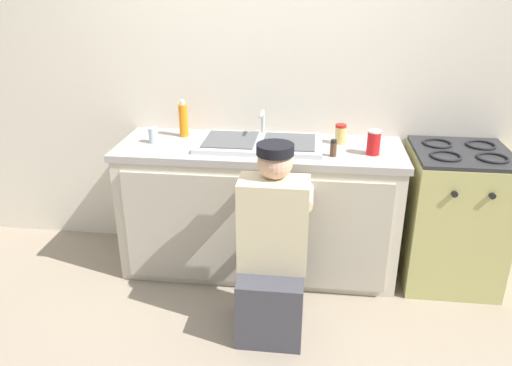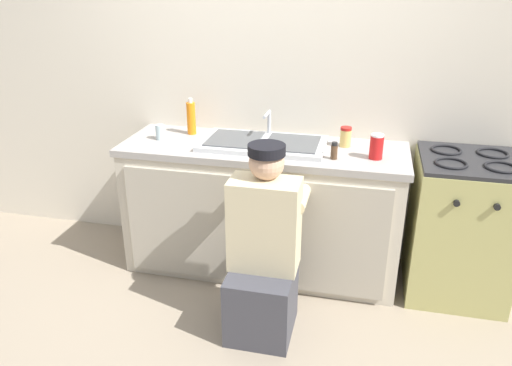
# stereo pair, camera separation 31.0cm
# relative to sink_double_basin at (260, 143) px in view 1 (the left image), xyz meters

# --- Properties ---
(ground_plane) EXTENTS (12.00, 12.00, 0.00)m
(ground_plane) POSITION_rel_sink_double_basin_xyz_m (0.00, -0.30, -0.91)
(ground_plane) COLOR gray
(back_wall) EXTENTS (6.00, 0.10, 2.50)m
(back_wall) POSITION_rel_sink_double_basin_xyz_m (0.00, 0.35, 0.34)
(back_wall) COLOR beige
(back_wall) RESTS_ON ground_plane
(counter_cabinet) EXTENTS (1.81, 0.62, 0.85)m
(counter_cabinet) POSITION_rel_sink_double_basin_xyz_m (0.00, -0.01, -0.49)
(counter_cabinet) COLOR beige
(counter_cabinet) RESTS_ON ground_plane
(countertop) EXTENTS (1.85, 0.62, 0.04)m
(countertop) POSITION_rel_sink_double_basin_xyz_m (0.00, -0.00, -0.04)
(countertop) COLOR #9E9993
(countertop) RESTS_ON counter_cabinet
(sink_double_basin) EXTENTS (0.80, 0.44, 0.19)m
(sink_double_basin) POSITION_rel_sink_double_basin_xyz_m (0.00, 0.00, 0.00)
(sink_double_basin) COLOR silver
(sink_double_basin) RESTS_ON countertop
(stove_range) EXTENTS (0.60, 0.62, 0.92)m
(stove_range) POSITION_rel_sink_double_basin_xyz_m (1.27, -0.00, -0.45)
(stove_range) COLOR tan
(stove_range) RESTS_ON ground_plane
(plumber_person) EXTENTS (0.42, 0.61, 1.10)m
(plumber_person) POSITION_rel_sink_double_basin_xyz_m (0.15, -0.65, -0.45)
(plumber_person) COLOR #3F3F47
(plumber_person) RESTS_ON ground_plane
(soap_bottle_orange) EXTENTS (0.06, 0.06, 0.25)m
(soap_bottle_orange) POSITION_rel_sink_double_basin_xyz_m (-0.54, 0.14, 0.09)
(soap_bottle_orange) COLOR orange
(soap_bottle_orange) RESTS_ON countertop
(water_glass) EXTENTS (0.06, 0.06, 0.10)m
(water_glass) POSITION_rel_sink_double_basin_xyz_m (-0.70, -0.02, 0.03)
(water_glass) COLOR #ADC6CC
(water_glass) RESTS_ON countertop
(soda_cup_red) EXTENTS (0.08, 0.08, 0.15)m
(soda_cup_red) POSITION_rel_sink_double_basin_xyz_m (0.71, -0.08, 0.06)
(soda_cup_red) COLOR red
(soda_cup_red) RESTS_ON countertop
(spice_bottle_pepper) EXTENTS (0.04, 0.04, 0.10)m
(spice_bottle_pepper) POSITION_rel_sink_double_basin_xyz_m (0.47, -0.14, 0.03)
(spice_bottle_pepper) COLOR #513823
(spice_bottle_pepper) RESTS_ON countertop
(condiment_jar) EXTENTS (0.07, 0.07, 0.13)m
(condiment_jar) POSITION_rel_sink_double_basin_xyz_m (0.52, 0.11, 0.05)
(condiment_jar) COLOR #DBB760
(condiment_jar) RESTS_ON countertop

